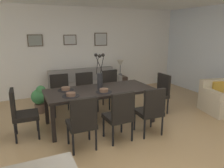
# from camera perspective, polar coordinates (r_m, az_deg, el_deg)

# --- Properties ---
(ground_plane) EXTENTS (9.00, 9.00, 0.00)m
(ground_plane) POSITION_cam_1_polar(r_m,az_deg,el_deg) (4.07, 1.54, -14.13)
(ground_plane) COLOR tan
(back_wall_panel) EXTENTS (9.00, 0.10, 2.60)m
(back_wall_panel) POSITION_cam_1_polar(r_m,az_deg,el_deg) (6.69, -10.71, 8.53)
(back_wall_panel) COLOR white
(back_wall_panel) RESTS_ON ground
(dining_table) EXTENTS (2.20, 0.97, 0.74)m
(dining_table) POSITION_cam_1_polar(r_m,az_deg,el_deg) (4.44, -3.21, -2.25)
(dining_table) COLOR black
(dining_table) RESTS_ON ground
(dining_chair_near_left) EXTENTS (0.45, 0.45, 0.92)m
(dining_chair_near_left) POSITION_cam_1_polar(r_m,az_deg,el_deg) (3.53, -7.89, -9.65)
(dining_chair_near_left) COLOR black
(dining_chair_near_left) RESTS_ON ground
(dining_chair_near_right) EXTENTS (0.45, 0.45, 0.92)m
(dining_chair_near_right) POSITION_cam_1_polar(r_m,az_deg,el_deg) (5.17, -13.50, -2.15)
(dining_chair_near_right) COLOR black
(dining_chair_near_right) RESTS_ON ground
(dining_chair_far_left) EXTENTS (0.46, 0.46, 0.92)m
(dining_chair_far_left) POSITION_cam_1_polar(r_m,az_deg,el_deg) (3.76, 2.07, -7.95)
(dining_chair_far_left) COLOR black
(dining_chair_far_left) RESTS_ON ground
(dining_chair_far_right) EXTENTS (0.46, 0.46, 0.92)m
(dining_chair_far_right) POSITION_cam_1_polar(r_m,az_deg,el_deg) (5.27, -6.88, -1.55)
(dining_chair_far_right) COLOR black
(dining_chair_far_right) RESTS_ON ground
(dining_chair_mid_left) EXTENTS (0.46, 0.46, 0.92)m
(dining_chair_mid_left) POSITION_cam_1_polar(r_m,az_deg,el_deg) (4.05, 10.30, -6.56)
(dining_chair_mid_left) COLOR black
(dining_chair_mid_left) RESTS_ON ground
(dining_chair_mid_right) EXTENTS (0.46, 0.46, 0.92)m
(dining_chair_mid_right) POSITION_cam_1_polar(r_m,az_deg,el_deg) (5.53, -0.14, -0.68)
(dining_chair_mid_right) COLOR black
(dining_chair_mid_right) RESTS_ON ground
(dining_chair_head_west) EXTENTS (0.45, 0.45, 0.92)m
(dining_chair_head_west) POSITION_cam_1_polar(r_m,az_deg,el_deg) (4.20, -23.12, -6.72)
(dining_chair_head_west) COLOR black
(dining_chair_head_west) RESTS_ON ground
(dining_chair_head_east) EXTENTS (0.45, 0.45, 0.92)m
(dining_chair_head_east) POSITION_cam_1_polar(r_m,az_deg,el_deg) (5.21, 12.51, -1.96)
(dining_chair_head_east) COLOR black
(dining_chair_head_east) RESTS_ON ground
(centerpiece_vase) EXTENTS (0.21, 0.23, 0.73)m
(centerpiece_vase) POSITION_cam_1_polar(r_m,az_deg,el_deg) (4.36, -3.27, 2.17)
(centerpiece_vase) COLOR #232326
(centerpiece_vase) RESTS_ON dining_table
(placemat_near_left) EXTENTS (0.32, 0.32, 0.01)m
(placemat_near_left) POSITION_cam_1_polar(r_m,az_deg,el_deg) (4.04, -10.87, -3.14)
(placemat_near_left) COLOR black
(placemat_near_left) RESTS_ON dining_table
(bowl_near_left) EXTENTS (0.17, 0.17, 0.07)m
(bowl_near_left) POSITION_cam_1_polar(r_m,az_deg,el_deg) (4.03, -10.90, -2.64)
(bowl_near_left) COLOR brown
(bowl_near_left) RESTS_ON dining_table
(placemat_near_right) EXTENTS (0.32, 0.32, 0.01)m
(placemat_near_right) POSITION_cam_1_polar(r_m,az_deg,el_deg) (4.45, -12.20, -1.61)
(placemat_near_right) COLOR black
(placemat_near_right) RESTS_ON dining_table
(bowl_near_right) EXTENTS (0.17, 0.17, 0.07)m
(bowl_near_right) POSITION_cam_1_polar(r_m,az_deg,el_deg) (4.44, -12.22, -1.14)
(bowl_near_right) COLOR brown
(bowl_near_right) RESTS_ON dining_table
(placemat_far_left) EXTENTS (0.32, 0.32, 0.01)m
(placemat_far_left) POSITION_cam_1_polar(r_m,az_deg,el_deg) (4.23, -2.16, -2.10)
(placemat_far_left) COLOR black
(placemat_far_left) RESTS_ON dining_table
(bowl_far_left) EXTENTS (0.17, 0.17, 0.07)m
(bowl_far_left) POSITION_cam_1_polar(r_m,az_deg,el_deg) (4.22, -2.16, -1.62)
(bowl_far_left) COLOR brown
(bowl_far_left) RESTS_ON dining_table
(sofa) EXTENTS (1.99, 0.84, 0.80)m
(sofa) POSITION_cam_1_polar(r_m,az_deg,el_deg) (6.37, -7.17, -0.94)
(sofa) COLOR gray
(sofa) RESTS_ON ground
(side_table) EXTENTS (0.36, 0.36, 0.52)m
(side_table) POSITION_cam_1_polar(r_m,az_deg,el_deg) (6.78, 2.15, -0.09)
(side_table) COLOR #33261E
(side_table) RESTS_ON ground
(table_lamp) EXTENTS (0.22, 0.22, 0.51)m
(table_lamp) POSITION_cam_1_polar(r_m,az_deg,el_deg) (6.65, 2.20, 5.20)
(table_lamp) COLOR #4C4C51
(table_lamp) RESTS_ON side_table
(armchair) EXTENTS (0.95, 0.95, 0.75)m
(armchair) POSITION_cam_1_polar(r_m,az_deg,el_deg) (5.80, 27.10, -3.89)
(armchair) COLOR beige
(armchair) RESTS_ON ground
(framed_picture_left) EXTENTS (0.41, 0.03, 0.33)m
(framed_picture_left) POSITION_cam_1_polar(r_m,az_deg,el_deg) (6.43, -19.74, 10.83)
(framed_picture_left) COLOR #473828
(framed_picture_center) EXTENTS (0.38, 0.03, 0.30)m
(framed_picture_center) POSITION_cam_1_polar(r_m,az_deg,el_deg) (6.59, -11.09, 11.45)
(framed_picture_center) COLOR #473828
(framed_picture_right) EXTENTS (0.42, 0.03, 0.40)m
(framed_picture_right) POSITION_cam_1_polar(r_m,az_deg,el_deg) (6.88, -2.98, 11.79)
(framed_picture_right) COLOR #473828
(potted_plant) EXTENTS (0.36, 0.36, 0.67)m
(potted_plant) POSITION_cam_1_polar(r_m,az_deg,el_deg) (5.36, -18.73, -3.49)
(potted_plant) COLOR brown
(potted_plant) RESTS_ON ground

